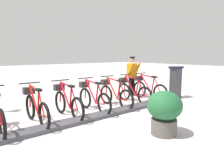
{
  "coord_description": "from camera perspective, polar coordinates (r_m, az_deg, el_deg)",
  "views": [
    {
      "loc": [
        -4.39,
        2.76,
        1.74
      ],
      "look_at": [
        0.5,
        -1.35,
        0.9
      ],
      "focal_mm": 32.1,
      "sensor_mm": 36.0,
      "label": 1
    }
  ],
  "objects": [
    {
      "name": "ground_plane",
      "position": [
        5.47,
        -7.62,
        -11.13
      ],
      "size": [
        60.0,
        60.0,
        0.0
      ],
      "primitive_type": "plane",
      "color": "beige"
    },
    {
      "name": "dock_rail_base",
      "position": [
        5.45,
        -7.63,
        -10.64
      ],
      "size": [
        0.44,
        7.79,
        0.1
      ],
      "primitive_type": "cube",
      "color": "#47474C",
      "rests_on": "ground"
    },
    {
      "name": "payment_kiosk",
      "position": [
        8.41,
        17.63,
        -0.2
      ],
      "size": [
        0.36,
        0.52,
        1.28
      ],
      "color": "#38383D",
      "rests_on": "ground"
    },
    {
      "name": "bike_docked_0",
      "position": [
        7.97,
        10.22,
        -2.09
      ],
      "size": [
        1.72,
        0.54,
        1.02
      ],
      "color": "black",
      "rests_on": "ground"
    },
    {
      "name": "bike_docked_1",
      "position": [
        7.33,
        5.83,
        -2.85
      ],
      "size": [
        1.72,
        0.54,
        1.02
      ],
      "color": "black",
      "rests_on": "ground"
    },
    {
      "name": "bike_docked_2",
      "position": [
        6.74,
        0.63,
        -3.73
      ],
      "size": [
        1.72,
        0.54,
        1.02
      ],
      "color": "black",
      "rests_on": "ground"
    },
    {
      "name": "bike_docked_3",
      "position": [
        6.22,
        -5.51,
        -4.72
      ],
      "size": [
        1.72,
        0.54,
        1.02
      ],
      "color": "black",
      "rests_on": "ground"
    },
    {
      "name": "bike_docked_4",
      "position": [
        5.78,
        -12.71,
        -5.81
      ],
      "size": [
        1.72,
        0.54,
        1.02
      ],
      "color": "black",
      "rests_on": "ground"
    },
    {
      "name": "bike_docked_5",
      "position": [
        5.45,
        -20.95,
        -6.94
      ],
      "size": [
        1.72,
        0.54,
        1.02
      ],
      "color": "black",
      "rests_on": "ground"
    },
    {
      "name": "worker_near_rack",
      "position": [
        8.49,
        5.71,
        1.84
      ],
      "size": [
        0.5,
        0.67,
        1.66
      ],
      "color": "white",
      "rests_on": "ground"
    },
    {
      "name": "planter_bush",
      "position": [
        4.54,
        14.69,
        -8.08
      ],
      "size": [
        0.76,
        0.76,
        0.97
      ],
      "color": "#59544C",
      "rests_on": "ground"
    }
  ]
}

